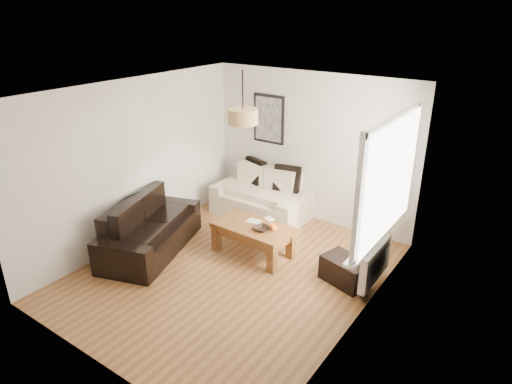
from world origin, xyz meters
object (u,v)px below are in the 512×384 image
Objects in this scene: sofa_leather at (150,227)px; ottoman at (345,271)px; loveseat_cream at (261,195)px; coffee_table at (253,240)px.

sofa_leather reaches higher than ottoman.
loveseat_cream reaches higher than coffee_table.
loveseat_cream is 2.65× the size of ottoman.
sofa_leather is 2.91× the size of ottoman.
loveseat_cream is 2.13m from sofa_leather.
sofa_leather is at bearing -162.30° from ottoman.
coffee_table is at bearing -60.54° from loveseat_cream.
ottoman is at bearing 3.94° from coffee_table.
ottoman is (1.49, 0.10, -0.06)m from coffee_table.
coffee_table is (1.39, 0.82, -0.15)m from sofa_leather.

